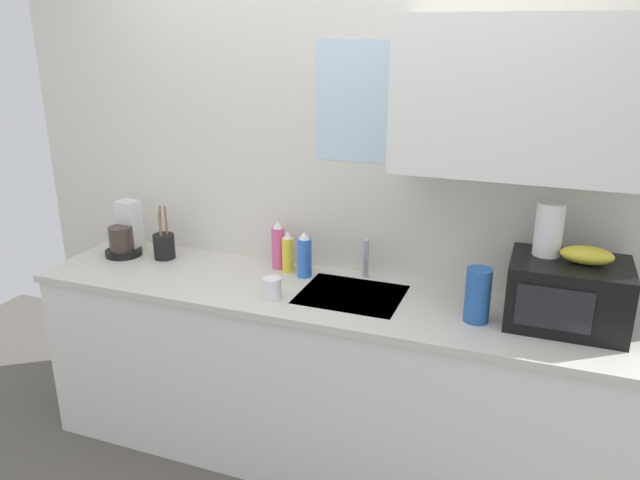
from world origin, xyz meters
The scene contains 13 objects.
kitchen_wall_assembly centered at (0.15, 0.31, 1.35)m, with size 3.53×0.42×2.50m.
counter_unit centered at (0.00, 0.00, 0.46)m, with size 2.76×0.63×0.90m.
sink_faucet centered at (0.14, 0.24, 1.00)m, with size 0.03×0.03×0.19m, color #B2B5BA.
microwave centered at (1.05, 0.05, 1.04)m, with size 0.46×0.35×0.27m.
banana_bunch centered at (1.10, 0.05, 1.20)m, with size 0.20×0.11×0.07m, color gold.
paper_towel_roll centered at (0.95, 0.10, 1.28)m, with size 0.11×0.11×0.22m, color white.
coffee_maker centered at (-1.15, 0.11, 1.00)m, with size 0.19×0.21×0.28m.
dish_soap_bottle_blue centered at (-0.14, 0.14, 1.01)m, with size 0.07×0.07×0.23m.
dish_soap_bottle_yellow centered at (-0.24, 0.18, 1.00)m, with size 0.06×0.06×0.21m.
dish_soap_bottle_pink centered at (-0.30, 0.21, 1.02)m, with size 0.06×0.06×0.24m.
cereal_canister centered at (0.71, -0.05, 1.01)m, with size 0.10×0.10×0.23m, color #2659A5.
mug_white centered at (-0.18, -0.14, 0.95)m, with size 0.08×0.08×0.10m, color white.
utensil_crock centered at (-0.92, 0.12, 0.97)m, with size 0.11×0.11×0.28m.
Camera 1 is at (0.92, -2.43, 2.05)m, focal length 34.68 mm.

